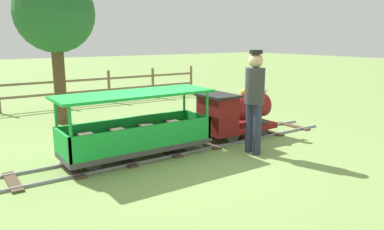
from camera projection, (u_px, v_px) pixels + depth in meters
name	position (u px, v px, depth m)	size (l,w,h in m)	color
ground_plane	(178.00, 150.00, 6.07)	(60.00, 60.00, 0.00)	#75934C
track	(186.00, 147.00, 6.15)	(0.76, 6.05, 0.04)	gray
locomotive	(234.00, 113.00, 6.63)	(0.72, 1.45, 0.98)	maroon
passenger_car	(137.00, 131.00, 5.57)	(0.82, 2.35, 0.97)	#3F3F3F
conductor_person	(255.00, 94.00, 5.70)	(0.30, 0.30, 1.62)	#282D47
oak_tree_near	(55.00, 14.00, 7.47)	(1.61, 1.61, 3.10)	#4C3823
fence_section	(84.00, 87.00, 10.07)	(0.08, 7.13, 0.90)	#756047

